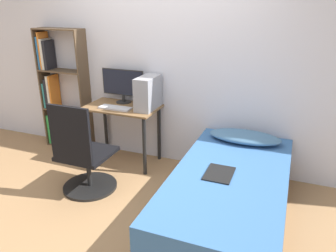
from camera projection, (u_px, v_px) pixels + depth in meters
ground_plane at (110, 211)px, 3.26m from camera, size 14.00×14.00×0.00m
wall_back at (161, 64)px, 3.97m from camera, size 8.00×0.05×2.50m
desk at (123, 117)px, 4.08m from camera, size 0.90×0.54×0.75m
bookshelf at (57, 91)px, 4.52m from camera, size 0.67×0.24×1.64m
office_chair at (84, 160)px, 3.49m from camera, size 0.59×0.59×1.03m
bed at (228, 198)px, 3.04m from camera, size 1.02×2.04×0.51m
pillow at (245, 137)px, 3.59m from camera, size 0.78×0.36×0.11m
magazine at (219, 174)px, 2.92m from camera, size 0.24×0.32×0.01m
monitor at (123, 84)px, 4.11m from camera, size 0.57×0.19×0.42m
keyboard at (115, 108)px, 3.94m from camera, size 0.40×0.15×0.02m
pc_tower at (148, 93)px, 3.88m from camera, size 0.19×0.41×0.39m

